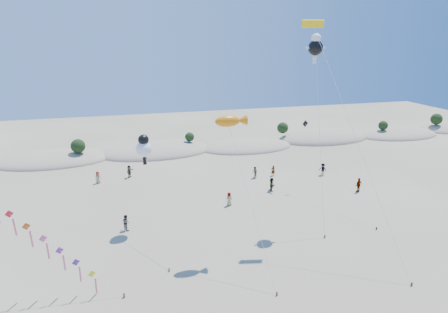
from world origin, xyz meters
TOP-DOWN VIEW (x-y plane):
  - dune_ridge at (1.06, 45.14)m, footprint 145.30×11.49m
  - fish_kite at (4.10, 12.95)m, footprint 2.88×8.34m
  - cartoon_kite_low at (-2.97, 19.12)m, footprint 1.85×9.60m
  - cartoon_kite_high at (13.85, 17.35)m, footprint 2.00×6.20m
  - parafoil_kite at (12.51, 15.12)m, footprint 4.86×12.44m
  - dark_kite at (17.84, 20.90)m, footprint 2.56×13.00m
  - beachgoers at (8.26, 26.66)m, footprint 33.00×16.71m

SIDE VIEW (x-z plane):
  - dune_ridge at x=1.06m, z-range -2.67..2.90m
  - beachgoers at x=8.26m, z-range -0.07..1.77m
  - dark_kite at x=17.84m, z-range 1.39..10.22m
  - cartoon_kite_low at x=-2.97m, z-range 3.56..13.25m
  - fish_kite at x=4.10m, z-range 5.68..18.08m
  - cartoon_kite_high at x=13.85m, z-range 8.30..27.32m
  - parafoil_kite at x=12.51m, z-range 9.12..29.28m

